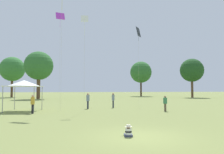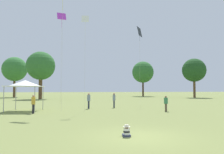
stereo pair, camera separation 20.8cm
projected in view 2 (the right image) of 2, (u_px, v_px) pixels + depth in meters
The scene contains 14 objects.
ground_plane at pixel (139, 137), 10.00m from camera, with size 300.00×300.00×0.00m, color olive.
seated_toddler at pixel (127, 132), 10.10m from camera, with size 0.41×0.49×0.56m.
person_standing_0 at pixel (166, 102), 21.56m from camera, with size 0.49×0.49×1.53m.
person_standing_1 at pixel (89, 99), 24.42m from camera, with size 0.43×0.43×1.76m.
person_standing_2 at pixel (114, 99), 25.82m from camera, with size 0.35×0.35×1.73m.
person_standing_3 at pixel (33, 102), 19.62m from camera, with size 0.35×0.35×1.69m.
canopy_tent at pixel (25, 84), 22.01m from camera, with size 3.52×3.52×3.09m.
kite_0 at pixel (62, 18), 32.70m from camera, with size 1.42×0.93×13.71m.
kite_3 at pixel (85, 23), 21.44m from camera, with size 0.72×0.28×9.47m.
kite_4 at pixel (140, 33), 30.86m from camera, with size 1.05×1.29×10.96m.
distant_tree_0 at pixel (143, 72), 67.20m from camera, with size 6.59×6.59×10.71m.
distant_tree_1 at pixel (41, 66), 48.63m from camera, with size 6.33×6.33×10.56m.
distant_tree_2 at pixel (194, 70), 56.49m from camera, with size 6.03×6.03×10.11m.
distant_tree_3 at pixel (15, 69), 58.81m from camera, with size 6.54×6.54×10.85m.
Camera 2 is at (-2.76, -9.83, 2.20)m, focal length 35.00 mm.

